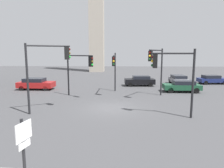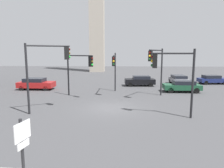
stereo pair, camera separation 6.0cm
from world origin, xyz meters
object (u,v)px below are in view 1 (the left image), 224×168
(traffic_light_2, at_px, (79,66))
(car_1, at_px, (182,86))
(traffic_light_1, at_px, (173,70))
(car_2, at_px, (179,80))
(traffic_light_4, at_px, (156,62))
(car_5, at_px, (212,79))
(traffic_light_3, at_px, (114,65))
(direction_sign, at_px, (24,145))
(car_0, at_px, (140,81))
(traffic_light_0, at_px, (47,63))
(car_4, at_px, (36,84))

(traffic_light_2, relative_size, car_1, 1.06)
(traffic_light_1, xyz_separation_m, car_1, (3.54, 9.68, -2.68))
(traffic_light_1, xyz_separation_m, traffic_light_2, (-7.95, 6.14, -0.13))
(traffic_light_1, bearing_deg, car_2, -94.29)
(traffic_light_4, distance_m, car_5, 14.56)
(car_5, bearing_deg, car_1, -138.55)
(traffic_light_3, xyz_separation_m, car_2, (9.17, 7.30, -2.54))
(traffic_light_2, bearing_deg, car_1, 53.95)
(direction_sign, xyz_separation_m, traffic_light_4, (6.67, 14.84, 2.02))
(direction_sign, bearing_deg, car_2, 76.27)
(traffic_light_2, height_order, car_0, traffic_light_2)
(traffic_light_0, bearing_deg, traffic_light_2, 47.85)
(car_1, bearing_deg, traffic_light_4, 43.27)
(traffic_light_4, height_order, car_4, traffic_light_4)
(traffic_light_2, height_order, car_4, traffic_light_2)
(traffic_light_4, xyz_separation_m, car_1, (3.68, 3.37, -2.90))
(direction_sign, relative_size, car_4, 0.53)
(traffic_light_3, height_order, car_0, traffic_light_3)
(traffic_light_2, height_order, car_1, traffic_light_2)
(direction_sign, bearing_deg, traffic_light_0, 116.95)
(traffic_light_0, bearing_deg, traffic_light_4, 3.07)
(car_4, bearing_deg, direction_sign, -67.52)
(traffic_light_0, distance_m, car_4, 11.45)
(traffic_light_2, distance_m, car_0, 10.79)
(car_0, bearing_deg, car_1, 133.39)
(traffic_light_0, xyz_separation_m, car_0, (8.25, 13.26, -3.06))
(car_2, bearing_deg, traffic_light_4, -30.29)
(traffic_light_2, xyz_separation_m, car_0, (6.90, 7.90, -2.53))
(traffic_light_3, bearing_deg, car_4, -102.72)
(car_2, distance_m, car_5, 5.25)
(traffic_light_0, height_order, traffic_light_1, traffic_light_0)
(traffic_light_3, bearing_deg, car_1, 101.79)
(traffic_light_0, distance_m, traffic_light_3, 8.82)
(traffic_light_0, distance_m, car_5, 24.95)
(car_1, bearing_deg, traffic_light_3, 11.74)
(traffic_light_0, xyz_separation_m, traffic_light_4, (9.16, 5.51, -0.17))
(traffic_light_2, distance_m, traffic_light_3, 4.03)
(traffic_light_0, bearing_deg, car_1, 6.72)
(traffic_light_0, xyz_separation_m, car_5, (19.18, 15.65, -3.11))
(traffic_light_0, height_order, car_0, traffic_light_0)
(traffic_light_3, height_order, car_5, traffic_light_3)
(traffic_light_0, bearing_deg, traffic_light_1, -32.82)
(traffic_light_1, height_order, traffic_light_2, traffic_light_1)
(traffic_light_0, height_order, traffic_light_2, traffic_light_0)
(traffic_light_2, xyz_separation_m, car_1, (11.49, 3.54, -2.55))
(traffic_light_2, distance_m, traffic_light_4, 7.82)
(traffic_light_4, relative_size, car_4, 1.15)
(traffic_light_1, height_order, car_0, traffic_light_1)
(traffic_light_1, height_order, car_1, traffic_light_1)
(car_0, relative_size, car_2, 0.94)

